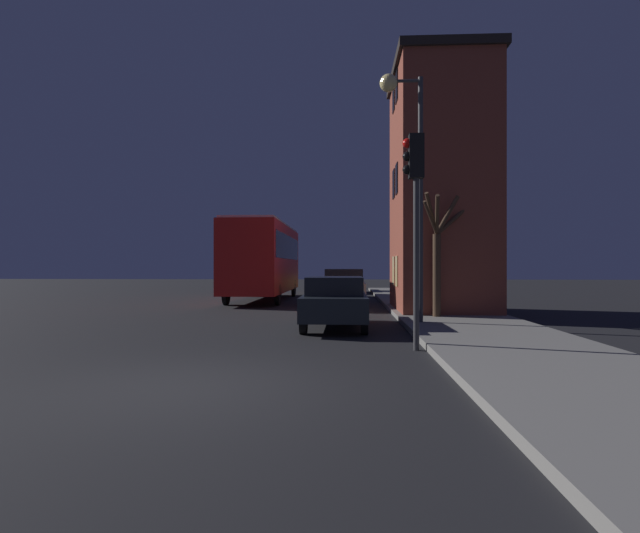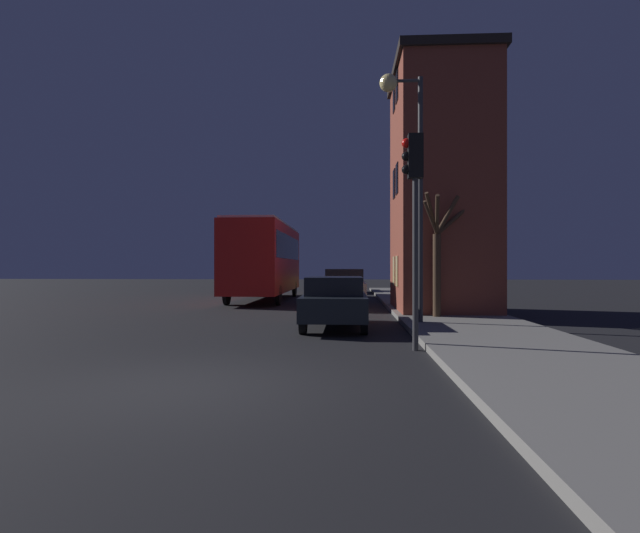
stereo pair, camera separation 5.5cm
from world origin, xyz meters
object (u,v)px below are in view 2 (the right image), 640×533
Objects in this scene: traffic_light at (414,195)px; car_far_lane at (343,280)px; car_near_lane at (335,301)px; car_mid_lane at (344,286)px; streetlamp at (405,141)px; bare_tree at (439,252)px; bus at (265,256)px.

car_far_lane is at bearing 94.30° from traffic_light.
car_near_lane is 8.84m from car_mid_lane.
streetlamp reaches higher than car_mid_lane.
streetlamp is 4.93m from car_near_lane.
bare_tree reaches higher than car_far_lane.
car_far_lane is (0.03, 18.75, 0.05)m from car_near_lane.
bus is 2.38× the size of car_near_lane.
bus is (-5.57, 14.87, -0.89)m from traffic_light.
bus is 12.00m from car_near_lane.
car_mid_lane is at bearing -89.02° from car_far_lane.
bare_tree is at bearing -79.35° from car_far_lane.
traffic_light is at bearing -83.09° from car_mid_lane.
bare_tree is at bearing -53.04° from bus.
car_mid_lane is (0.20, 8.84, 0.06)m from car_near_lane.
traffic_light is 1.05× the size of car_near_lane.
car_mid_lane is at bearing 88.69° from car_near_lane.
traffic_light is at bearing -64.67° from car_near_lane.
traffic_light is 22.56m from car_far_lane.
car_far_lane is (-1.68, 22.37, -2.35)m from traffic_light.
bare_tree reaches higher than bus.
streetlamp is 3.68m from bare_tree.
streetlamp is 1.59× the size of traffic_light.
bare_tree is at bearing -66.70° from car_mid_lane.
traffic_light is 12.77m from car_mid_lane.
car_near_lane is (3.86, -11.26, -1.51)m from bus.
car_far_lane is (-0.17, 9.91, -0.02)m from car_mid_lane.
streetlamp is 12.76m from bus.
bus reaches higher than car_mid_lane.
streetlamp is 1.66× the size of car_near_lane.
bare_tree is 0.38× the size of bus.
bare_tree is at bearing 51.27° from streetlamp.
traffic_light reaches higher than car_far_lane.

